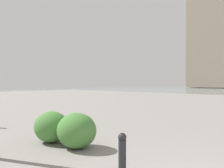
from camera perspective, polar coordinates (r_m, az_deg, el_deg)
The scene contains 4 objects.
building_annex at distance 75.14m, azimuth 23.56°, elevation 10.41°, with size 10.65×14.46×28.96m.
bollard_near at distance 3.78m, azimuth 2.51°, elevation -16.64°, with size 0.13×0.13×0.69m.
shrub_low at distance 6.03m, azimuth -14.47°, elevation -10.01°, with size 0.89×0.80×0.76m.
shrub_round at distance 5.39m, azimuth -8.57°, elevation -11.08°, with size 0.93×0.84×0.79m.
Camera 1 is at (-0.16, 2.26, 1.48)m, focal length 37.73 mm.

